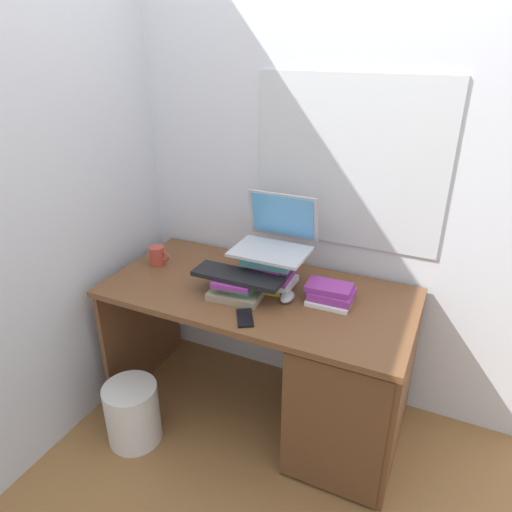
% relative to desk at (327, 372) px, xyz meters
% --- Properties ---
extents(ground_plane, '(6.00, 6.00, 0.00)m').
position_rel_desk_xyz_m(ground_plane, '(-0.37, 0.03, -0.40)').
color(ground_plane, olive).
extents(wall_back, '(6.00, 0.06, 2.60)m').
position_rel_desk_xyz_m(wall_back, '(-0.37, 0.43, 0.90)').
color(wall_back, silver).
rests_on(wall_back, ground).
extents(wall_left, '(0.05, 6.00, 2.60)m').
position_rel_desk_xyz_m(wall_left, '(-1.21, 0.03, 0.90)').
color(wall_left, silver).
rests_on(wall_left, ground).
extents(desk, '(1.46, 0.71, 0.74)m').
position_rel_desk_xyz_m(desk, '(0.00, 0.00, 0.00)').
color(desk, brown).
rests_on(desk, ground).
extents(book_stack_tall, '(0.25, 0.20, 0.18)m').
position_rel_desk_xyz_m(book_stack_tall, '(-0.34, 0.08, 0.43)').
color(book_stack_tall, yellow).
rests_on(book_stack_tall, desk).
extents(book_stack_keyboard_riser, '(0.25, 0.21, 0.09)m').
position_rel_desk_xyz_m(book_stack_keyboard_riser, '(-0.44, -0.06, 0.38)').
color(book_stack_keyboard_riser, gray).
rests_on(book_stack_keyboard_riser, desk).
extents(book_stack_side, '(0.22, 0.17, 0.08)m').
position_rel_desk_xyz_m(book_stack_side, '(-0.03, 0.07, 0.37)').
color(book_stack_side, white).
rests_on(book_stack_side, desk).
extents(laptop, '(0.35, 0.30, 0.25)m').
position_rel_desk_xyz_m(laptop, '(-0.33, 0.14, 0.57)').
color(laptop, '#B7BABF').
rests_on(laptop, book_stack_tall).
extents(keyboard, '(0.42, 0.14, 0.02)m').
position_rel_desk_xyz_m(keyboard, '(-0.43, -0.05, 0.44)').
color(keyboard, black).
rests_on(keyboard, book_stack_keyboard_riser).
extents(computer_mouse, '(0.06, 0.10, 0.04)m').
position_rel_desk_xyz_m(computer_mouse, '(-0.21, -0.00, 0.35)').
color(computer_mouse, '#A5A8AD').
rests_on(computer_mouse, desk).
extents(mug, '(0.12, 0.08, 0.10)m').
position_rel_desk_xyz_m(mug, '(-0.97, 0.06, 0.39)').
color(mug, '#B23F33').
rests_on(mug, desk).
extents(cell_phone, '(0.13, 0.15, 0.01)m').
position_rel_desk_xyz_m(cell_phone, '(-0.32, -0.22, 0.34)').
color(cell_phone, black).
rests_on(cell_phone, desk).
extents(wastebasket, '(0.26, 0.26, 0.32)m').
position_rel_desk_xyz_m(wastebasket, '(-0.85, -0.41, -0.25)').
color(wastebasket, silver).
rests_on(wastebasket, ground).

